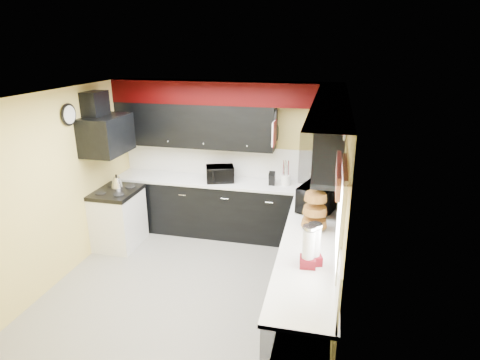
% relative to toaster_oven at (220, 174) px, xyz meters
% --- Properties ---
extents(ground, '(3.60, 3.60, 0.00)m').
position_rel_toaster_oven_xyz_m(ground, '(0.04, -1.45, -1.07)').
color(ground, gray).
rests_on(ground, ground).
extents(wall_back, '(3.60, 0.06, 2.50)m').
position_rel_toaster_oven_xyz_m(wall_back, '(0.04, 0.35, 0.18)').
color(wall_back, '#E0C666').
rests_on(wall_back, ground).
extents(wall_right, '(0.06, 3.60, 2.50)m').
position_rel_toaster_oven_xyz_m(wall_right, '(1.84, -1.45, 0.18)').
color(wall_right, '#E0C666').
rests_on(wall_right, ground).
extents(wall_left, '(0.06, 3.60, 2.50)m').
position_rel_toaster_oven_xyz_m(wall_left, '(-1.76, -1.45, 0.18)').
color(wall_left, '#E0C666').
rests_on(wall_left, ground).
extents(ceiling, '(3.60, 3.60, 0.06)m').
position_rel_toaster_oven_xyz_m(ceiling, '(0.04, -1.45, 1.43)').
color(ceiling, white).
rests_on(ceiling, wall_back).
extents(cab_back, '(3.60, 0.60, 0.90)m').
position_rel_toaster_oven_xyz_m(cab_back, '(0.04, 0.05, -0.62)').
color(cab_back, black).
rests_on(cab_back, ground).
extents(cab_right, '(0.60, 3.00, 0.90)m').
position_rel_toaster_oven_xyz_m(cab_right, '(1.54, -1.75, -0.62)').
color(cab_right, black).
rests_on(cab_right, ground).
extents(counter_back, '(3.62, 0.64, 0.04)m').
position_rel_toaster_oven_xyz_m(counter_back, '(0.04, 0.05, -0.15)').
color(counter_back, white).
rests_on(counter_back, cab_back).
extents(counter_right, '(0.64, 3.02, 0.04)m').
position_rel_toaster_oven_xyz_m(counter_right, '(1.54, -1.75, -0.15)').
color(counter_right, white).
rests_on(counter_right, cab_right).
extents(splash_back, '(3.60, 0.02, 0.50)m').
position_rel_toaster_oven_xyz_m(splash_back, '(0.04, 0.34, 0.12)').
color(splash_back, white).
rests_on(splash_back, counter_back).
extents(splash_right, '(0.02, 3.60, 0.50)m').
position_rel_toaster_oven_xyz_m(splash_right, '(1.83, -1.45, 0.12)').
color(splash_right, white).
rests_on(splash_right, counter_right).
extents(upper_back, '(2.60, 0.35, 0.70)m').
position_rel_toaster_oven_xyz_m(upper_back, '(-0.46, 0.17, 0.73)').
color(upper_back, black).
rests_on(upper_back, wall_back).
extents(upper_right, '(0.35, 1.80, 0.70)m').
position_rel_toaster_oven_xyz_m(upper_right, '(1.67, -0.55, 0.73)').
color(upper_right, black).
rests_on(upper_right, wall_right).
extents(soffit_back, '(3.60, 0.36, 0.35)m').
position_rel_toaster_oven_xyz_m(soffit_back, '(0.04, 0.17, 1.26)').
color(soffit_back, black).
rests_on(soffit_back, wall_back).
extents(soffit_right, '(0.36, 3.24, 0.35)m').
position_rel_toaster_oven_xyz_m(soffit_right, '(1.66, -1.63, 1.26)').
color(soffit_right, black).
rests_on(soffit_right, wall_right).
extents(stove, '(0.60, 0.75, 0.86)m').
position_rel_toaster_oven_xyz_m(stove, '(-1.46, -0.70, -0.64)').
color(stove, white).
rests_on(stove, ground).
extents(cooktop, '(0.62, 0.77, 0.06)m').
position_rel_toaster_oven_xyz_m(cooktop, '(-1.46, -0.70, -0.18)').
color(cooktop, black).
rests_on(cooktop, stove).
extents(hood, '(0.50, 0.78, 0.55)m').
position_rel_toaster_oven_xyz_m(hood, '(-1.51, -0.70, 0.71)').
color(hood, black).
rests_on(hood, wall_left).
extents(hood_duct, '(0.24, 0.40, 0.40)m').
position_rel_toaster_oven_xyz_m(hood_duct, '(-1.64, -0.70, 1.13)').
color(hood_duct, black).
rests_on(hood_duct, wall_left).
extents(window, '(0.03, 0.86, 0.96)m').
position_rel_toaster_oven_xyz_m(window, '(1.83, -2.35, 0.48)').
color(window, white).
rests_on(window, wall_right).
extents(valance, '(0.04, 0.88, 0.20)m').
position_rel_toaster_oven_xyz_m(valance, '(1.77, -2.35, 0.88)').
color(valance, red).
rests_on(valance, wall_right).
extents(pan_top, '(0.03, 0.22, 0.40)m').
position_rel_toaster_oven_xyz_m(pan_top, '(0.86, 0.10, 0.93)').
color(pan_top, black).
rests_on(pan_top, upper_back).
extents(pan_mid, '(0.03, 0.28, 0.46)m').
position_rel_toaster_oven_xyz_m(pan_mid, '(0.86, -0.03, 0.68)').
color(pan_mid, black).
rests_on(pan_mid, upper_back).
extents(pan_low, '(0.03, 0.24, 0.42)m').
position_rel_toaster_oven_xyz_m(pan_low, '(0.86, 0.23, 0.65)').
color(pan_low, black).
rests_on(pan_low, upper_back).
extents(cut_board, '(0.03, 0.26, 0.35)m').
position_rel_toaster_oven_xyz_m(cut_board, '(0.87, -0.15, 0.73)').
color(cut_board, white).
rests_on(cut_board, upper_back).
extents(baskets, '(0.27, 0.27, 0.50)m').
position_rel_toaster_oven_xyz_m(baskets, '(1.56, -1.40, 0.11)').
color(baskets, brown).
rests_on(baskets, upper_right).
extents(clock, '(0.03, 0.30, 0.30)m').
position_rel_toaster_oven_xyz_m(clock, '(-1.73, -1.20, 1.08)').
color(clock, black).
rests_on(clock, wall_left).
extents(deco_plate, '(0.03, 0.24, 0.24)m').
position_rel_toaster_oven_xyz_m(deco_plate, '(1.81, -1.80, 1.18)').
color(deco_plate, white).
rests_on(deco_plate, wall_right).
extents(toaster_oven, '(0.53, 0.48, 0.25)m').
position_rel_toaster_oven_xyz_m(toaster_oven, '(0.00, 0.00, 0.00)').
color(toaster_oven, black).
rests_on(toaster_oven, counter_back).
extents(microwave, '(0.60, 0.72, 0.34)m').
position_rel_toaster_oven_xyz_m(microwave, '(1.59, -0.79, 0.05)').
color(microwave, black).
rests_on(microwave, counter_right).
extents(utensil_crock, '(0.20, 0.20, 0.16)m').
position_rel_toaster_oven_xyz_m(utensil_crock, '(1.04, 0.07, -0.04)').
color(utensil_crock, white).
rests_on(utensil_crock, counter_back).
extents(knife_block, '(0.10, 0.13, 0.21)m').
position_rel_toaster_oven_xyz_m(knife_block, '(0.83, 0.02, -0.02)').
color(knife_block, black).
rests_on(knife_block, counter_back).
extents(kettle, '(0.22, 0.22, 0.16)m').
position_rel_toaster_oven_xyz_m(kettle, '(-1.50, -0.57, -0.06)').
color(kettle, '#B8B7BC').
rests_on(kettle, cooktop).
extents(dispenser_a, '(0.20, 0.20, 0.42)m').
position_rel_toaster_oven_xyz_m(dispenser_a, '(1.60, -2.22, 0.09)').
color(dispenser_a, '#5B1002').
rests_on(dispenser_a, counter_right).
extents(dispenser_b, '(0.17, 0.17, 0.43)m').
position_rel_toaster_oven_xyz_m(dispenser_b, '(1.55, -2.29, 0.09)').
color(dispenser_b, maroon).
rests_on(dispenser_b, counter_right).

